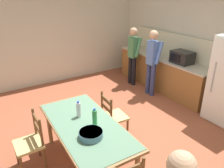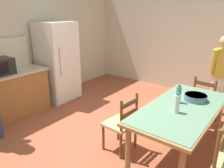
{
  "view_description": "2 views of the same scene",
  "coord_description": "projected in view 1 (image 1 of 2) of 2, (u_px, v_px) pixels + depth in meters",
  "views": [
    {
      "loc": [
        2.93,
        -2.02,
        2.58
      ],
      "look_at": [
        0.32,
        -0.35,
        1.24
      ],
      "focal_mm": 35.0,
      "sensor_mm": 36.0,
      "label": 1
    },
    {
      "loc": [
        -2.35,
        -1.74,
        2.04
      ],
      "look_at": [
        0.05,
        0.03,
        1.02
      ],
      "focal_mm": 35.0,
      "sensor_mm": 36.0,
      "label": 2
    }
  ],
  "objects": [
    {
      "name": "chair_side_far_left",
      "position": [
        113.0,
        116.0,
        4.0
      ],
      "size": [
        0.45,
        0.43,
        0.91
      ],
      "rotation": [
        0.0,
        0.0,
        3.07
      ],
      "color": "brown",
      "rests_on": "ground"
    },
    {
      "name": "bottle_near_centre",
      "position": [
        79.0,
        110.0,
        3.33
      ],
      "size": [
        0.07,
        0.07,
        0.27
      ],
      "color": "silver",
      "rests_on": "dining_table"
    },
    {
      "name": "person_at_counter",
      "position": [
        152.0,
        60.0,
        5.51
      ],
      "size": [
        0.43,
        0.29,
        1.69
      ],
      "rotation": [
        0.0,
        0.0,
        1.57
      ],
      "color": "navy",
      "rests_on": "ground"
    },
    {
      "name": "chair_side_near_left",
      "position": [
        31.0,
        143.0,
        3.31
      ],
      "size": [
        0.42,
        0.4,
        0.91
      ],
      "rotation": [
        0.0,
        0.0,
        0.0
      ],
      "color": "brown",
      "rests_on": "ground"
    },
    {
      "name": "serving_bowl",
      "position": [
        91.0,
        134.0,
        2.89
      ],
      "size": [
        0.32,
        0.32,
        0.09
      ],
      "color": "slate",
      "rests_on": "dining_table"
    },
    {
      "name": "counter_splashback",
      "position": [
        173.0,
        44.0,
        5.94
      ],
      "size": [
        2.98,
        0.03,
        0.6
      ],
      "primitive_type": "cube",
      "color": "beige",
      "rests_on": "kitchen_counter"
    },
    {
      "name": "wall_left",
      "position": [
        55.0,
        33.0,
        6.23
      ],
      "size": [
        0.12,
        5.2,
        2.9
      ],
      "primitive_type": "cube",
      "color": "beige",
      "rests_on": "ground"
    },
    {
      "name": "ground_plane",
      "position": [
        118.0,
        132.0,
        4.29
      ],
      "size": [
        8.32,
        8.32,
        0.0
      ],
      "primitive_type": "plane",
      "color": "brown"
    },
    {
      "name": "person_at_sink",
      "position": [
        133.0,
        53.0,
        6.16
      ],
      "size": [
        0.41,
        0.28,
        1.64
      ],
      "rotation": [
        0.0,
        0.0,
        1.57
      ],
      "color": "black",
      "rests_on": "ground"
    },
    {
      "name": "microwave",
      "position": [
        182.0,
        57.0,
        5.34
      ],
      "size": [
        0.5,
        0.39,
        0.3
      ],
      "color": "black",
      "rests_on": "kitchen_counter"
    },
    {
      "name": "dining_table",
      "position": [
        86.0,
        129.0,
        3.23
      ],
      "size": [
        1.88,
        0.93,
        0.77
      ],
      "rotation": [
        0.0,
        0.0,
        -0.03
      ],
      "color": "olive",
      "rests_on": "ground"
    },
    {
      "name": "bottle_off_centre",
      "position": [
        95.0,
        117.0,
        3.13
      ],
      "size": [
        0.07,
        0.07,
        0.27
      ],
      "color": "green",
      "rests_on": "dining_table"
    },
    {
      "name": "wall_back",
      "position": [
        214.0,
        43.0,
        5.03
      ],
      "size": [
        6.52,
        0.12,
        2.9
      ],
      "primitive_type": "cube",
      "color": "beige",
      "rests_on": "ground"
    },
    {
      "name": "kitchen_counter",
      "position": [
        162.0,
        72.0,
        6.09
      ],
      "size": [
        3.02,
        0.66,
        0.91
      ],
      "color": "brown",
      "rests_on": "ground"
    }
  ]
}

